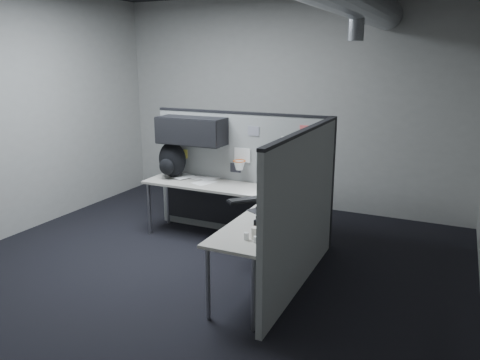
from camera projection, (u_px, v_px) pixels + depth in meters
The scene contains 12 objects.
room at pixel (245, 79), 4.39m from camera, with size 5.62×5.62×3.22m.
partition_back at pixel (227, 160), 6.08m from camera, with size 2.44×0.42×1.63m.
partition_right at pixel (303, 209), 4.67m from camera, with size 0.07×2.23×1.63m.
desk at pixel (237, 204), 5.54m from camera, with size 2.31×2.11×0.73m.
monitor at pixel (283, 177), 5.42m from camera, with size 0.51×0.51×0.43m.
keyboard at pixel (245, 200), 5.23m from camera, with size 0.38×0.40×0.04m.
mouse at pixel (260, 209), 4.91m from camera, with size 0.28×0.29×0.05m.
phone at pixel (268, 220), 4.50m from camera, with size 0.23×0.25×0.11m.
bottles at pixel (253, 235), 4.15m from camera, with size 0.14×0.18×0.09m.
cup at pixel (255, 233), 4.14m from camera, with size 0.08×0.08×0.11m, color silver.
papers at pixel (195, 177), 6.29m from camera, with size 0.79×0.71×0.02m.
backpack at pixel (172, 160), 6.25m from camera, with size 0.45×0.43×0.48m.
Camera 1 is at (2.42, -4.08, 2.29)m, focal length 35.00 mm.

